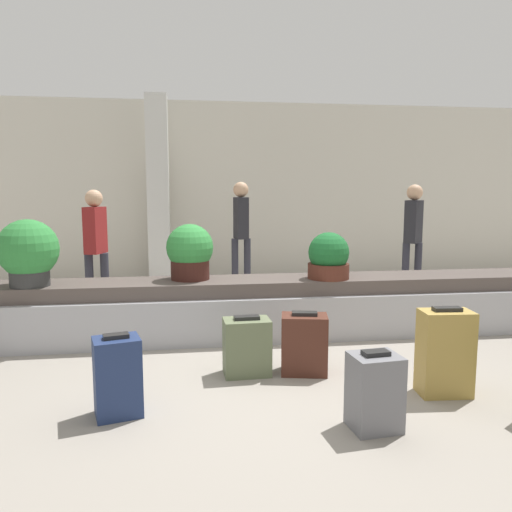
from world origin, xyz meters
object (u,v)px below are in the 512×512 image
Objects in this scene: suitcase_1 at (118,376)px; potted_plant_1 at (28,252)px; suitcase_2 at (247,347)px; suitcase_3 at (445,353)px; suitcase_5 at (304,344)px; traveler_0 at (413,230)px; traveler_2 at (241,225)px; pillar at (158,190)px; potted_plant_0 at (190,252)px; traveler_1 at (96,240)px; suitcase_4 at (375,392)px; potted_plant_2 at (329,258)px.

potted_plant_1 reaches higher than suitcase_1.
suitcase_3 is at bearing -25.51° from suitcase_2.
suitcase_5 is 3.91m from traveler_0.
pillar is at bearing 48.19° from traveler_2.
potted_plant_0 reaches higher than suitcase_5.
traveler_0 reaches higher than potted_plant_1.
traveler_1 is (-0.72, -2.02, -0.65)m from pillar.
potted_plant_0 is at bearing -81.58° from pillar.
potted_plant_0 is (-1.20, 2.35, 0.67)m from suitcase_4.
suitcase_2 is at bearing -179.37° from traveler_0.
suitcase_1 is at bearing 177.91° from traveler_0.
pillar is 1.90× the size of traveler_0.
suitcase_3 reaches higher than suitcase_2.
pillar reaches higher than potted_plant_1.
traveler_1 is at bearing 131.70° from potted_plant_0.
potted_plant_1 is (-2.08, 1.06, 0.73)m from suitcase_2.
suitcase_5 is 2.89m from potted_plant_1.
suitcase_2 is 3.83m from traveler_2.
suitcase_5 is 1.08× the size of potted_plant_2.
potted_plant_1 is (-2.58, 1.10, 0.72)m from suitcase_5.
potted_plant_2 is at bearing 109.02° from suitcase_3.
suitcase_5 is 3.51m from traveler_1.
pillar reaches higher than potted_plant_2.
suitcase_1 is 1.10× the size of suitcase_4.
potted_plant_2 is at bearing 75.98° from suitcase_4.
traveler_2 is (-1.12, 4.38, 0.70)m from suitcase_3.
potted_plant_0 is at bearing 173.99° from potted_plant_2.
traveler_1 is (0.39, 1.55, -0.03)m from potted_plant_1.
potted_plant_2 reaches higher than suitcase_5.
traveler_2 is (-0.37, 4.85, 0.78)m from suitcase_4.
suitcase_1 is 2.15m from potted_plant_1.
traveler_0 is at bearing -23.32° from pillar.
traveler_0 is at bearing 55.88° from suitcase_4.
traveler_2 is (2.05, 1.12, 0.09)m from traveler_1.
pillar reaches higher than traveler_1.
traveler_1 is (-3.18, 3.25, 0.61)m from suitcase_3.
potted_plant_1 reaches higher than suitcase_2.
traveler_2 is at bearing 82.38° from suitcase_2.
suitcase_4 is at bearing -37.79° from potted_plant_1.
suitcase_5 is (-0.98, 0.61, -0.08)m from suitcase_3.
traveler_2 reaches higher than suitcase_5.
traveler_0 is at bearing 45.27° from potted_plant_2.
suitcase_5 is 0.32× the size of traveler_2.
suitcase_2 is 1.62m from suitcase_3.
traveler_0 is at bearing 27.10° from potted_plant_0.
pillar is at bearing 72.77° from potted_plant_1.
pillar reaches higher than suitcase_3.
traveler_2 is at bearing 104.22° from potted_plant_2.
potted_plant_1 is 3.62m from traveler_2.
suitcase_1 is 0.35× the size of traveler_0.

